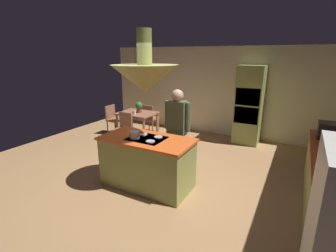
{
  "coord_description": "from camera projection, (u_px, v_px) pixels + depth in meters",
  "views": [
    {
      "loc": [
        2.27,
        -3.6,
        2.33
      ],
      "look_at": [
        0.1,
        0.4,
        1.0
      ],
      "focal_mm": 26.36,
      "sensor_mm": 36.0,
      "label": 1
    }
  ],
  "objects": [
    {
      "name": "person_at_island",
      "position": [
        177.0,
        127.0,
        4.76
      ],
      "size": [
        0.53,
        0.23,
        1.7
      ],
      "color": "tan",
      "rests_on": "ground"
    },
    {
      "name": "wall_back",
      "position": [
        214.0,
        91.0,
        7.29
      ],
      "size": [
        6.8,
        0.1,
        2.55
      ],
      "primitive_type": "cube",
      "color": "beige",
      "rests_on": "ground"
    },
    {
      "name": "chair_by_back_wall",
      "position": [
        149.0,
        117.0,
        7.5
      ],
      "size": [
        0.4,
        0.4,
        0.87
      ],
      "rotation": [
        0.0,
        0.0,
        3.14
      ],
      "color": "#97624A",
      "rests_on": "ground"
    },
    {
      "name": "potted_plant_on_table",
      "position": [
        139.0,
        107.0,
        6.85
      ],
      "size": [
        0.2,
        0.2,
        0.3
      ],
      "color": "#99382D",
      "rests_on": "dining_table"
    },
    {
      "name": "range_hood",
      "position": [
        145.0,
        77.0,
        4.01
      ],
      "size": [
        1.1,
        1.1,
        1.0
      ],
      "color": "#8C934C"
    },
    {
      "name": "oven_tower",
      "position": [
        249.0,
        105.0,
        6.51
      ],
      "size": [
        0.66,
        0.62,
        2.06
      ],
      "color": "#8C934C",
      "rests_on": "ground"
    },
    {
      "name": "chair_at_corner",
      "position": [
        113.0,
        118.0,
        7.38
      ],
      "size": [
        0.4,
        0.4,
        0.87
      ],
      "rotation": [
        0.0,
        0.0,
        1.57
      ],
      "color": "#97624A",
      "rests_on": "ground"
    },
    {
      "name": "cooking_pot_on_cooktop",
      "position": [
        135.0,
        135.0,
        4.25
      ],
      "size": [
        0.18,
        0.18,
        0.12
      ],
      "primitive_type": "cylinder",
      "color": "#B2B2B7",
      "rests_on": "kitchen_island"
    },
    {
      "name": "ground",
      "position": [
        154.0,
        180.0,
        4.73
      ],
      "size": [
        8.16,
        8.16,
        0.0
      ],
      "primitive_type": "plane",
      "color": "#AD7F51"
    },
    {
      "name": "kitchen_island",
      "position": [
        147.0,
        162.0,
        4.43
      ],
      "size": [
        1.65,
        0.84,
        0.94
      ],
      "color": "#8C934C",
      "rests_on": "ground"
    },
    {
      "name": "dining_table",
      "position": [
        137.0,
        116.0,
        6.93
      ],
      "size": [
        1.02,
        0.8,
        0.76
      ],
      "color": "#97624A",
      "rests_on": "ground"
    },
    {
      "name": "cup_on_table",
      "position": [
        135.0,
        113.0,
        6.69
      ],
      "size": [
        0.07,
        0.07,
        0.09
      ],
      "primitive_type": "cylinder",
      "color": "white",
      "rests_on": "dining_table"
    },
    {
      "name": "microwave_on_counter",
      "position": [
        333.0,
        131.0,
        4.24
      ],
      "size": [
        0.46,
        0.36,
        0.28
      ],
      "primitive_type": "cube",
      "color": "#232326",
      "rests_on": "counter_run_right"
    },
    {
      "name": "counter_run_right",
      "position": [
        330.0,
        180.0,
        3.8
      ],
      "size": [
        0.73,
        2.39,
        0.92
      ],
      "color": "#8C934C",
      "rests_on": "ground"
    },
    {
      "name": "pendant_light_over_table",
      "position": [
        136.0,
        72.0,
        6.59
      ],
      "size": [
        0.32,
        0.32,
        0.82
      ],
      "color": "#E0B266"
    },
    {
      "name": "chair_facing_island",
      "position": [
        124.0,
        127.0,
        6.45
      ],
      "size": [
        0.4,
        0.4,
        0.87
      ],
      "color": "#97624A",
      "rests_on": "ground"
    }
  ]
}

